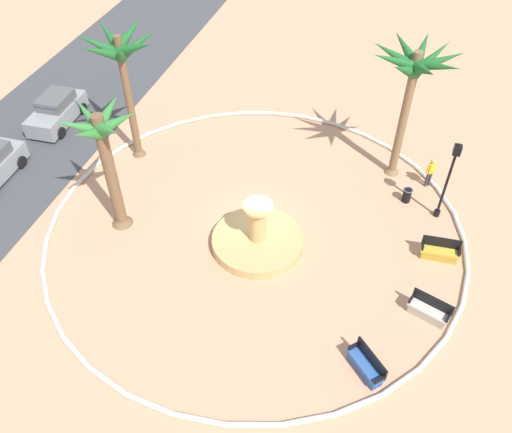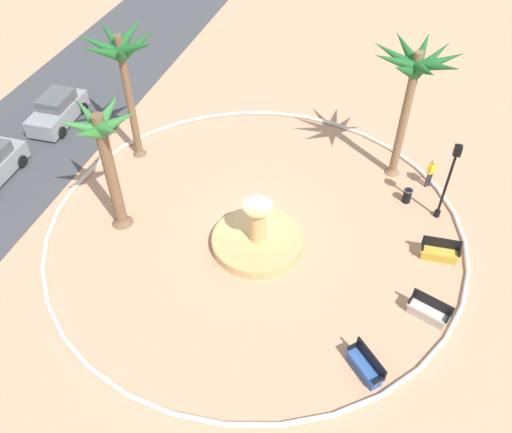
{
  "view_description": "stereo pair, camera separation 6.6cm",
  "coord_description": "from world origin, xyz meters",
  "views": [
    {
      "loc": [
        -16.2,
        -5.03,
        17.09
      ],
      "look_at": [
        -0.3,
        -0.13,
        1.0
      ],
      "focal_mm": 37.29,
      "sensor_mm": 36.0,
      "label": 1
    },
    {
      "loc": [
        -16.18,
        -5.09,
        17.09
      ],
      "look_at": [
        -0.3,
        -0.13,
        1.0
      ],
      "focal_mm": 37.29,
      "sensor_mm": 36.0,
      "label": 2
    }
  ],
  "objects": [
    {
      "name": "palm_tree_mid_plaza",
      "position": [
        -1.52,
        5.88,
        4.2
      ],
      "size": [
        3.23,
        3.1,
        6.04
      ],
      "color": "brown",
      "rests_on": "ground"
    },
    {
      "name": "plaza_curb",
      "position": [
        0.0,
        0.0,
        0.1
      ],
      "size": [
        18.71,
        18.71,
        0.2
      ],
      "primitive_type": "torus",
      "color": "silver",
      "rests_on": "ground"
    },
    {
      "name": "bench_north",
      "position": [
        -2.69,
        -7.79,
        0.35
      ],
      "size": [
        1.0,
        1.68,
        1.0
      ],
      "color": "beige",
      "rests_on": "ground"
    },
    {
      "name": "ground_plane",
      "position": [
        0.0,
        0.0,
        0.0
      ],
      "size": [
        80.0,
        80.0,
        0.0
      ],
      "primitive_type": "plane",
      "color": "tan"
    },
    {
      "name": "palm_tree_near_fountain",
      "position": [
        3.43,
        7.44,
        5.4
      ],
      "size": [
        3.79,
        3.91,
        6.81
      ],
      "color": "brown",
      "rests_on": "ground"
    },
    {
      "name": "palm_tree_by_curb",
      "position": [
        5.83,
        -5.43,
        5.5
      ],
      "size": [
        4.11,
        4.11,
        6.81
      ],
      "color": "brown",
      "rests_on": "ground"
    },
    {
      "name": "trash_bin",
      "position": [
        3.82,
        -6.33,
        0.39
      ],
      "size": [
        0.46,
        0.46,
        0.73
      ],
      "color": "black",
      "rests_on": "ground"
    },
    {
      "name": "fountain",
      "position": [
        -0.99,
        -0.42,
        0.33
      ],
      "size": [
        4.0,
        4.0,
        2.36
      ],
      "color": "tan",
      "rests_on": "ground"
    },
    {
      "name": "bench_west",
      "position": [
        0.58,
        -8.01,
        0.35
      ],
      "size": [
        0.61,
        1.63,
        1.0
      ],
      "color": "gold",
      "rests_on": "ground"
    },
    {
      "name": "person_cyclist_helmet",
      "position": [
        5.29,
        -7.21,
        0.89
      ],
      "size": [
        0.39,
        0.41,
        1.6
      ],
      "color": "#33333D",
      "rests_on": "ground"
    },
    {
      "name": "lamppost",
      "position": [
        3.24,
        -7.79,
        2.42
      ],
      "size": [
        0.32,
        0.32,
        4.13
      ],
      "color": "black",
      "rests_on": "ground"
    },
    {
      "name": "parked_car_second",
      "position": [
        4.74,
        13.05,
        0.78
      ],
      "size": [
        4.08,
        2.07,
        1.67
      ],
      "color": "gray",
      "rests_on": "ground"
    },
    {
      "name": "bench_east",
      "position": [
        -5.74,
        -5.85,
        0.35
      ],
      "size": [
        1.48,
        1.49,
        1.0
      ],
      "color": "#335BA8",
      "rests_on": "ground"
    }
  ]
}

